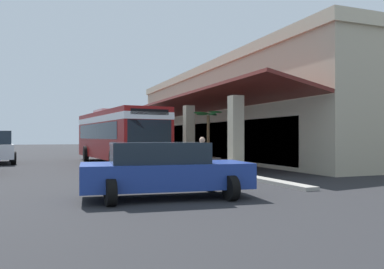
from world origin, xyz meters
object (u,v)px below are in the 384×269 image
at_px(potted_palm, 208,154).
at_px(pedestrian, 202,157).
at_px(parked_sedan_blue, 164,170).
at_px(transit_bus, 118,133).

bearing_deg(potted_palm, pedestrian, -25.35).
xyz_separation_m(parked_sedan_blue, potted_palm, (-9.54, 5.44, -0.06)).
height_order(transit_bus, parked_sedan_blue, transit_bus).
xyz_separation_m(transit_bus, pedestrian, (10.69, 1.10, -0.96)).
relative_size(parked_sedan_blue, potted_palm, 1.49).
relative_size(parked_sedan_blue, pedestrian, 2.84).
bearing_deg(transit_bus, parked_sedan_blue, -5.27).
relative_size(transit_bus, parked_sedan_blue, 2.50).
distance_m(parked_sedan_blue, pedestrian, 3.86).
bearing_deg(pedestrian, transit_bus, -174.12).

